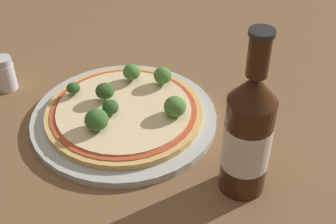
% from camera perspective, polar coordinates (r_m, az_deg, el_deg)
% --- Properties ---
extents(ground_plane, '(3.00, 3.00, 0.00)m').
position_cam_1_polar(ground_plane, '(0.76, -5.89, -0.47)').
color(ground_plane, brown).
extents(plate, '(0.29, 0.29, 0.01)m').
position_cam_1_polar(plate, '(0.75, -5.18, -0.66)').
color(plate, '#B2B7B2').
rests_on(plate, ground_plane).
extents(pizza, '(0.25, 0.25, 0.01)m').
position_cam_1_polar(pizza, '(0.74, -5.15, 0.11)').
color(pizza, tan).
rests_on(pizza, plate).
extents(broccoli_floret_0, '(0.03, 0.03, 0.03)m').
position_cam_1_polar(broccoli_floret_0, '(0.74, -7.71, 2.53)').
color(broccoli_floret_0, '#89A866').
rests_on(broccoli_floret_0, pizza).
extents(broccoli_floret_1, '(0.03, 0.03, 0.03)m').
position_cam_1_polar(broccoli_floret_1, '(0.71, 0.86, 0.67)').
color(broccoli_floret_1, '#89A866').
rests_on(broccoli_floret_1, pizza).
extents(broccoli_floret_2, '(0.03, 0.03, 0.03)m').
position_cam_1_polar(broccoli_floret_2, '(0.77, -0.66, 4.47)').
color(broccoli_floret_2, '#89A866').
rests_on(broccoli_floret_2, pizza).
extents(broccoli_floret_3, '(0.02, 0.02, 0.02)m').
position_cam_1_polar(broccoli_floret_3, '(0.77, -11.46, 2.85)').
color(broccoli_floret_3, '#89A866').
rests_on(broccoli_floret_3, pizza).
extents(broccoli_floret_4, '(0.03, 0.03, 0.02)m').
position_cam_1_polar(broccoli_floret_4, '(0.72, -7.03, 0.58)').
color(broccoli_floret_4, '#89A866').
rests_on(broccoli_floret_4, pizza).
extents(broccoli_floret_5, '(0.03, 0.03, 0.03)m').
position_cam_1_polar(broccoli_floret_5, '(0.79, -4.46, 4.89)').
color(broccoli_floret_5, '#89A866').
rests_on(broccoli_floret_5, pizza).
extents(broccoli_floret_6, '(0.04, 0.04, 0.03)m').
position_cam_1_polar(broccoli_floret_6, '(0.69, -8.71, -0.95)').
color(broccoli_floret_6, '#89A866').
rests_on(broccoli_floret_6, pizza).
extents(beer_bottle, '(0.06, 0.06, 0.24)m').
position_cam_1_polar(beer_bottle, '(0.59, 9.70, -2.73)').
color(beer_bottle, '#381E0F').
rests_on(beer_bottle, ground_plane).
extents(pepper_shaker, '(0.03, 0.03, 0.06)m').
position_cam_1_polar(pepper_shaker, '(0.85, -19.23, 4.42)').
color(pepper_shaker, silver).
rests_on(pepper_shaker, ground_plane).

